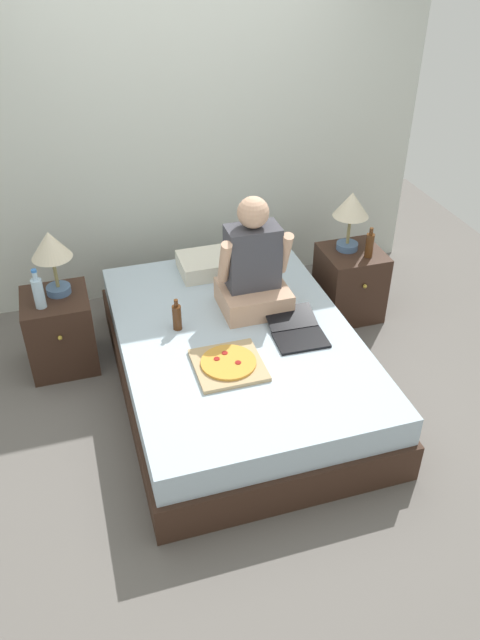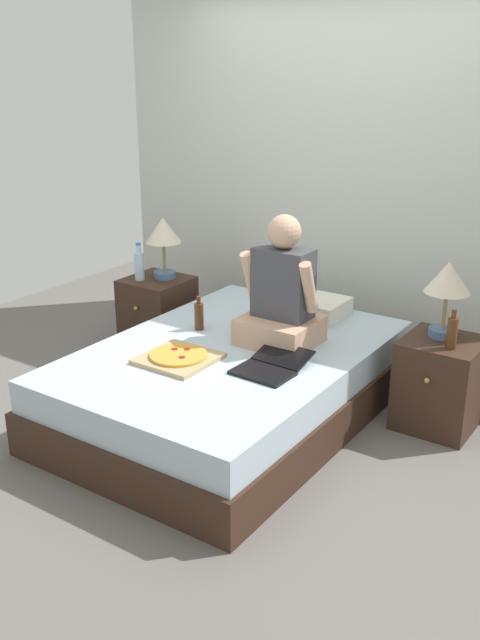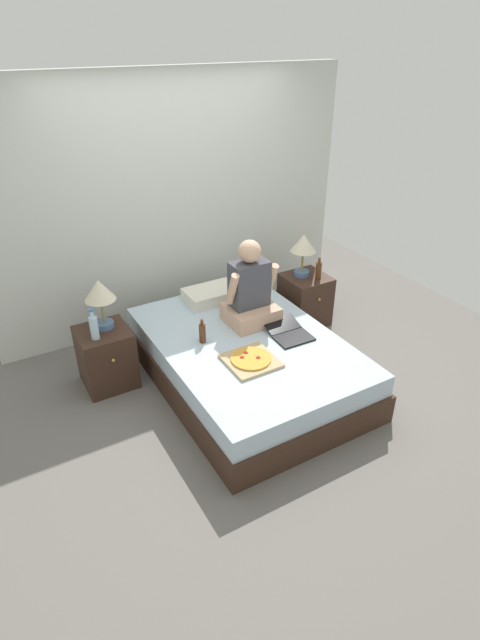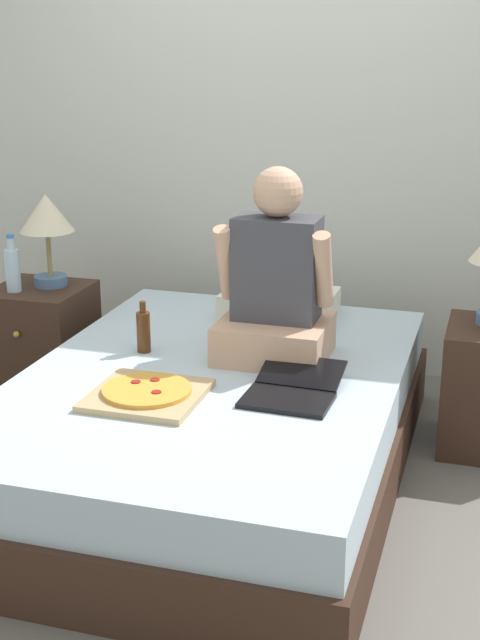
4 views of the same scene
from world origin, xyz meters
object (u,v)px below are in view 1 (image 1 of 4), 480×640
(beer_bottle, at_px, (370,245))
(pizza_box, at_px, (228,364))
(water_bottle, at_px, (38,292))
(beer_bottle_on_bed, at_px, (177,317))
(lamp_on_right_nightstand, at_px, (351,209))
(person_seated, at_px, (253,269))
(laptop, at_px, (298,332))
(lamp_on_left_nightstand, at_px, (51,249))
(bed, at_px, (237,360))
(nightstand_right, at_px, (350,283))
(nightstand_left, at_px, (60,331))

(beer_bottle, bearing_deg, pizza_box, -148.05)
(water_bottle, distance_m, beer_bottle_on_bed, 0.89)
(lamp_on_right_nightstand, distance_m, pizza_box, 1.59)
(person_seated, xyz_separation_m, beer_bottle_on_bed, (-0.54, -0.11, -0.20))
(laptop, height_order, beer_bottle_on_bed, beer_bottle_on_bed)
(lamp_on_left_nightstand, height_order, laptop, lamp_on_left_nightstand)
(lamp_on_right_nightstand, bearing_deg, laptop, -131.53)
(lamp_on_right_nightstand, xyz_separation_m, beer_bottle_on_bed, (-1.40, -0.49, -0.33))
(beer_bottle, bearing_deg, lamp_on_left_nightstand, 176.09)
(lamp_on_left_nightstand, relative_size, person_seated, 0.58)
(water_bottle, xyz_separation_m, lamp_on_right_nightstand, (2.21, 0.14, 0.22))
(lamp_on_left_nightstand, bearing_deg, bed, -31.77)
(bed, relative_size, lamp_on_right_nightstand, 4.78)
(water_bottle, xyz_separation_m, beer_bottle_on_bed, (0.81, -0.35, -0.12))
(beer_bottle, height_order, laptop, beer_bottle)
(laptop, bearing_deg, pizza_box, -160.78)
(water_bottle, xyz_separation_m, person_seated, (1.35, -0.25, 0.08))
(water_bottle, bearing_deg, laptop, -22.95)
(nightstand_right, relative_size, pizza_box, 1.36)
(beer_bottle, xyz_separation_m, beer_bottle_on_bed, (-1.50, -0.34, -0.10))
(beer_bottle, height_order, beer_bottle_on_bed, beer_bottle)
(bed, distance_m, lamp_on_left_nightstand, 1.39)
(bed, distance_m, water_bottle, 1.34)
(bed, height_order, nightstand_left, nightstand_left)
(nightstand_left, bearing_deg, bed, -28.82)
(water_bottle, bearing_deg, beer_bottle, -0.25)
(bed, xyz_separation_m, nightstand_left, (-1.08, 0.59, 0.05))
(nightstand_left, bearing_deg, lamp_on_right_nightstand, 1.34)
(lamp_on_right_nightstand, distance_m, beer_bottle, 0.29)
(bed, relative_size, nightstand_right, 3.95)
(nightstand_right, distance_m, lamp_on_right_nightstand, 0.60)
(nightstand_left, xyz_separation_m, nightstand_right, (2.16, 0.00, 0.00))
(water_bottle, distance_m, person_seated, 1.37)
(lamp_on_left_nightstand, height_order, person_seated, person_seated)
(lamp_on_left_nightstand, distance_m, person_seated, 1.30)
(nightstand_right, distance_m, pizza_box, 1.54)
(nightstand_left, height_order, laptop, nightstand_left)
(bed, bearing_deg, lamp_on_left_nightstand, 148.23)
(bed, relative_size, lamp_on_left_nightstand, 4.78)
(lamp_on_right_nightstand, xyz_separation_m, person_seated, (-0.86, -0.39, -0.14))
(water_bottle, height_order, person_seated, person_seated)
(person_seated, bearing_deg, water_bottle, 169.71)
(person_seated, xyz_separation_m, pizza_box, (-0.33, -0.57, -0.27))
(lamp_on_left_nightstand, distance_m, water_bottle, 0.28)
(bed, height_order, person_seated, person_seated)
(beer_bottle_on_bed, bearing_deg, water_bottle, 156.42)
(bed, distance_m, lamp_on_right_nightstand, 1.39)
(bed, height_order, lamp_on_right_nightstand, lamp_on_right_nightstand)
(laptop, bearing_deg, nightstand_left, 153.00)
(beer_bottle_on_bed, bearing_deg, laptop, -22.22)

